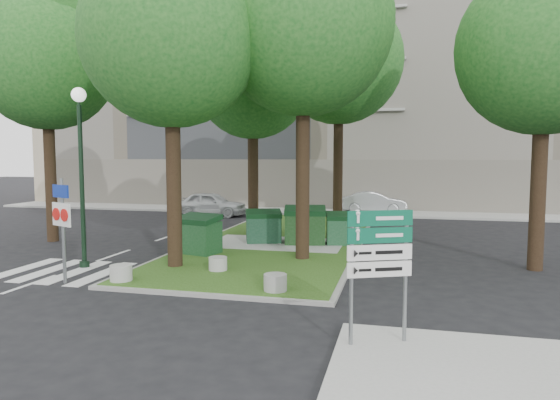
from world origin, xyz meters
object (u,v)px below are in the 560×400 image
(tree_median_near_right, at_px, (306,8))
(directional_sign, at_px, (379,255))
(bollard_right, at_px, (275,282))
(tree_median_mid, at_px, (255,69))
(street_lamp, at_px, (81,155))
(bollard_mid, at_px, (218,264))
(traffic_sign_pole, at_px, (63,216))
(dumpster_a, at_px, (198,234))
(car_silver, at_px, (374,202))
(dumpster_d, at_px, (344,229))
(tree_median_near_left, at_px, (174,20))
(tree_street_left, at_px, (48,47))
(tree_median_far, at_px, (341,48))
(dumpster_c, at_px, (305,226))
(tree_street_right, at_px, (548,32))
(litter_bin, at_px, (333,219))
(bollard_left, at_px, (121,273))
(dumpster_b, at_px, (264,227))
(car_white, at_px, (211,204))

(tree_median_near_right, xyz_separation_m, directional_sign, (2.61, -6.94, -6.31))
(tree_median_near_right, height_order, bollard_right, tree_median_near_right)
(tree_median_mid, relative_size, street_lamp, 1.84)
(bollard_mid, xyz_separation_m, traffic_sign_pole, (-3.62, -1.95, 1.50))
(tree_median_near_right, relative_size, dumpster_a, 7.01)
(traffic_sign_pole, bearing_deg, car_silver, 93.65)
(bollard_right, relative_size, bollard_mid, 1.07)
(dumpster_d, distance_m, directional_sign, 10.00)
(tree_median_near_left, relative_size, car_silver, 2.73)
(tree_median_mid, bearing_deg, bollard_right, -70.56)
(tree_median_mid, relative_size, bollard_mid, 18.72)
(tree_street_left, height_order, street_lamp, tree_street_left)
(tree_median_far, relative_size, bollard_right, 20.98)
(bollard_mid, bearing_deg, tree_median_mid, 97.27)
(dumpster_c, bearing_deg, tree_median_near_left, -133.55)
(dumpster_a, height_order, directional_sign, directional_sign)
(tree_street_right, bearing_deg, litter_bin, 136.22)
(tree_median_mid, distance_m, tree_median_far, 4.59)
(tree_median_far, xyz_separation_m, litter_bin, (-0.30, -0.19, -7.85))
(tree_median_near_left, distance_m, traffic_sign_pole, 6.36)
(tree_median_far, height_order, dumpster_d, tree_median_far)
(tree_median_near_left, relative_size, bollard_left, 18.17)
(tree_street_left, xyz_separation_m, tree_street_right, (17.50, -1.00, -0.67))
(bollard_left, distance_m, car_silver, 19.81)
(tree_median_far, distance_m, bollard_left, 14.72)
(tree_street_left, distance_m, tree_street_right, 17.54)
(dumpster_c, relative_size, traffic_sign_pole, 0.60)
(tree_street_right, xyz_separation_m, street_lamp, (-13.44, -2.93, -3.56))
(bollard_right, bearing_deg, bollard_mid, 140.83)
(dumpster_c, bearing_deg, tree_median_mid, 132.15)
(tree_median_mid, height_order, dumpster_b, tree_median_mid)
(tree_median_mid, distance_m, litter_bin, 7.66)
(traffic_sign_pole, bearing_deg, tree_median_mid, 96.67)
(traffic_sign_pole, relative_size, directional_sign, 1.20)
(dumpster_a, bearing_deg, car_silver, 86.48)
(bollard_left, xyz_separation_m, directional_sign, (6.80, -2.89, 1.35))
(tree_median_mid, height_order, litter_bin, tree_median_mid)
(dumpster_a, bearing_deg, traffic_sign_pole, -100.34)
(tree_median_mid, bearing_deg, bollard_mid, -82.73)
(tree_median_far, bearing_deg, litter_bin, -147.08)
(tree_median_far, xyz_separation_m, dumpster_d, (0.71, -4.64, -7.62))
(dumpster_d, xyz_separation_m, car_white, (-8.50, 8.14, -0.01))
(tree_street_right, height_order, dumpster_a, tree_street_right)
(dumpster_c, distance_m, car_silver, 12.48)
(bollard_right, xyz_separation_m, car_white, (-7.61, 15.06, 0.37))
(tree_median_near_right, distance_m, tree_street_left, 10.61)
(dumpster_c, height_order, dumpster_d, dumpster_c)
(car_white, bearing_deg, bollard_right, -152.59)
(bollard_left, bearing_deg, car_white, 102.71)
(street_lamp, bearing_deg, dumpster_a, 41.50)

